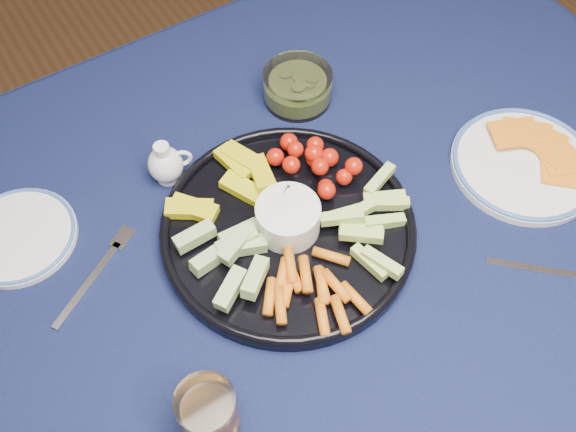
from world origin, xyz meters
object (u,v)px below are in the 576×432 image
pickle_bowl (298,87)px  side_plate_extra (18,236)px  juice_tumbler (208,413)px  crudite_platter (287,226)px  dining_table (245,295)px  cheese_plate (525,163)px  creamer_pitcher (166,164)px

pickle_bowl → side_plate_extra: 0.51m
juice_tumbler → crudite_platter: bearing=38.8°
pickle_bowl → juice_tumbler: juice_tumbler is taller
dining_table → cheese_plate: bearing=-10.0°
dining_table → juice_tumbler: juice_tumbler is taller
cheese_plate → dining_table: bearing=170.0°
dining_table → pickle_bowl: 0.37m
creamer_pitcher → cheese_plate: size_ratio=0.33×
crudite_platter → pickle_bowl: bearing=53.8°
cheese_plate → crudite_platter: bearing=166.1°
dining_table → cheese_plate: 0.50m
pickle_bowl → side_plate_extra: pickle_bowl is taller
dining_table → pickle_bowl: size_ratio=13.92×
crudite_platter → side_plate_extra: (-0.34, 0.21, -0.01)m
pickle_bowl → cheese_plate: bearing=-55.4°
dining_table → crudite_platter: crudite_platter is taller
creamer_pitcher → pickle_bowl: (0.27, 0.04, -0.01)m
pickle_bowl → cheese_plate: size_ratio=0.51×
crudite_platter → juice_tumbler: size_ratio=4.37×
creamer_pitcher → cheese_plate: 0.57m
dining_table → side_plate_extra: bearing=139.1°
dining_table → juice_tumbler: 0.26m
crudite_platter → side_plate_extra: 0.40m
crudite_platter → creamer_pitcher: bearing=117.6°
side_plate_extra → creamer_pitcher: bearing=-3.9°
crudite_platter → juice_tumbler: (-0.23, -0.19, 0.02)m
dining_table → pickle_bowl: bearing=43.7°
creamer_pitcher → cheese_plate: bearing=-30.5°
cheese_plate → pickle_bowl: bearing=124.6°
creamer_pitcher → juice_tumbler: 0.40m
crudite_platter → creamer_pitcher: (-0.10, 0.19, 0.01)m
crudite_platter → side_plate_extra: bearing=148.6°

